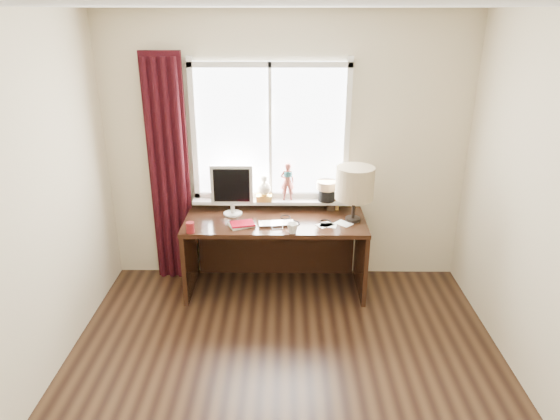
{
  "coord_description": "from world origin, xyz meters",
  "views": [
    {
      "loc": [
        -0.01,
        -2.68,
        2.58
      ],
      "look_at": [
        -0.05,
        1.25,
        1.0
      ],
      "focal_mm": 32.0,
      "sensor_mm": 36.0,
      "label": 1
    }
  ],
  "objects_px": {
    "laptop": "(277,224)",
    "mug": "(293,228)",
    "red_cup": "(190,227)",
    "monitor": "(232,187)",
    "table_lamp": "(355,184)",
    "desk": "(275,239)"
  },
  "relations": [
    {
      "from": "laptop",
      "to": "monitor",
      "type": "xyz_separation_m",
      "value": [
        -0.43,
        0.25,
        0.27
      ]
    },
    {
      "from": "red_cup",
      "to": "monitor",
      "type": "distance_m",
      "value": 0.59
    },
    {
      "from": "laptop",
      "to": "table_lamp",
      "type": "xyz_separation_m",
      "value": [
        0.71,
        0.11,
        0.35
      ]
    },
    {
      "from": "laptop",
      "to": "mug",
      "type": "xyz_separation_m",
      "value": [
        0.14,
        -0.17,
        0.04
      ]
    },
    {
      "from": "laptop",
      "to": "red_cup",
      "type": "height_order",
      "value": "red_cup"
    },
    {
      "from": "red_cup",
      "to": "table_lamp",
      "type": "bearing_deg",
      "value": 10.99
    },
    {
      "from": "laptop",
      "to": "red_cup",
      "type": "relative_size",
      "value": 3.36
    },
    {
      "from": "laptop",
      "to": "mug",
      "type": "relative_size",
      "value": 3.26
    },
    {
      "from": "mug",
      "to": "red_cup",
      "type": "distance_m",
      "value": 0.9
    },
    {
      "from": "monitor",
      "to": "red_cup",
      "type": "bearing_deg",
      "value": -127.89
    },
    {
      "from": "laptop",
      "to": "monitor",
      "type": "distance_m",
      "value": 0.56
    },
    {
      "from": "monitor",
      "to": "table_lamp",
      "type": "relative_size",
      "value": 0.94
    },
    {
      "from": "mug",
      "to": "laptop",
      "type": "bearing_deg",
      "value": 129.59
    },
    {
      "from": "laptop",
      "to": "mug",
      "type": "height_order",
      "value": "mug"
    },
    {
      "from": "mug",
      "to": "red_cup",
      "type": "relative_size",
      "value": 1.03
    },
    {
      "from": "red_cup",
      "to": "monitor",
      "type": "relative_size",
      "value": 0.2
    },
    {
      "from": "red_cup",
      "to": "monitor",
      "type": "height_order",
      "value": "monitor"
    },
    {
      "from": "table_lamp",
      "to": "desk",
      "type": "bearing_deg",
      "value": 171.3
    },
    {
      "from": "mug",
      "to": "desk",
      "type": "xyz_separation_m",
      "value": [
        -0.16,
        0.4,
        -0.29
      ]
    },
    {
      "from": "red_cup",
      "to": "monitor",
      "type": "xyz_separation_m",
      "value": [
        0.33,
        0.43,
        0.23
      ]
    },
    {
      "from": "laptop",
      "to": "red_cup",
      "type": "bearing_deg",
      "value": -172.8
    },
    {
      "from": "red_cup",
      "to": "desk",
      "type": "height_order",
      "value": "red_cup"
    }
  ]
}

